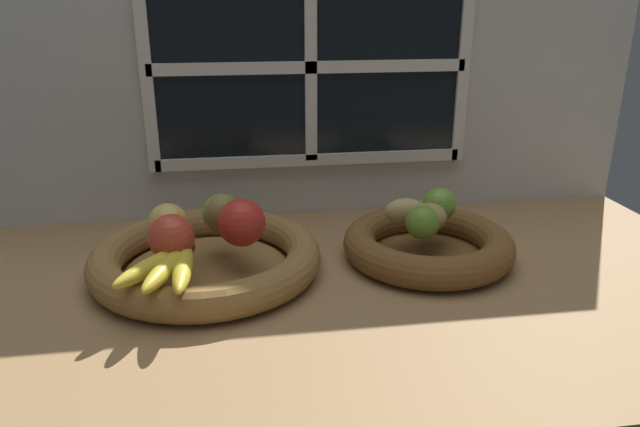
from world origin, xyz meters
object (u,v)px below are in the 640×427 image
Objects in this scene: potato_back at (432,209)px; lime_near at (423,222)px; lime_far at (439,205)px; potato_oblong at (405,212)px; pear_brown at (223,215)px; fruit_bowl_right at (428,245)px; apple_green_back at (222,213)px; apple_red_front at (171,237)px; potato_large at (430,217)px; apple_golden_left at (168,223)px; banana_bunch_front at (168,266)px; apple_red_right at (242,223)px; fruit_bowl_left at (206,258)px.

potato_back is 1.19× the size of lime_near.
lime_far reaches higher than lime_near.
potato_back is at bearing 15.95° from potato_oblong.
potato_back is at bearing 2.37° from pear_brown.
pear_brown is 37.79cm from potato_back.
potato_back is (2.00, 4.39, 5.09)cm from fruit_bowl_right.
pear_brown is at bearing -83.53° from apple_green_back.
apple_red_front reaches higher than potato_large.
potato_oblong is at bearing -164.05° from potato_back.
apple_red_front is at bearing -168.00° from lime_far.
potato_large is (44.71, -0.84, -1.03)cm from apple_golden_left.
potato_oblong is at bearing -3.10° from apple_green_back.
apple_green_back is 0.92× the size of potato_oblong.
apple_red_front is 11.86cm from pear_brown.
banana_bunch_front is 2.32× the size of potato_oblong.
apple_green_back is 37.95cm from potato_back.
fruit_bowl_left is at bearing 160.54° from apple_red_right.
potato_large is at bearing -114.44° from potato_back.
potato_back is at bearing 152.74° from lime_far.
apple_red_front is at bearing -172.11° from fruit_bowl_right.
lime_far is at bearing 5.28° from fruit_bowl_left.
pear_brown is 35.87cm from potato_large.
lime_near is at bearing -125.84° from lime_far.
apple_red_front is 6.97cm from apple_golden_left.
lime_near is (-2.58, -3.87, 5.89)cm from fruit_bowl_right.
fruit_bowl_right is 33.50cm from apple_red_right.
lime_near is at bearing -11.43° from pear_brown.
potato_oblong reaches higher than potato_back.
fruit_bowl_left is 4.94× the size of apple_red_right.
apple_green_back is at bearing 179.77° from potato_back.
apple_red_right is 1.07× the size of potato_oblong.
apple_red_front is 1.08× the size of potato_large.
banana_bunch_front is at bearing -160.40° from potato_back.
lime_far is (46.61, 9.91, -0.52)cm from apple_red_front.
apple_red_front reaches higher than fruit_bowl_right.
banana_bunch_front is at bearing -115.38° from apple_green_back.
apple_green_back is 1.09× the size of lime_far.
potato_oblong is at bearing 20.10° from banana_bunch_front.
apple_red_front is (-7.67, -10.59, 0.24)cm from apple_green_back.
apple_red_right reaches higher than potato_back.
lime_near is at bearing -123.69° from potato_large.
fruit_bowl_right is 1.78× the size of banana_bunch_front.
apple_red_right reaches higher than potato_large.
pear_brown reaches higher than potato_oblong.
potato_large is at bearing 15.21° from banana_bunch_front.
fruit_bowl_left is 41.43cm from potato_back.
banana_bunch_front is (-11.02, -9.71, -2.55)cm from apple_red_right.
pear_brown is at bearing -178.46° from lime_far.
fruit_bowl_left is 6.28× the size of lime_far.
lime_far is at bearing 9.25° from potato_oblong.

